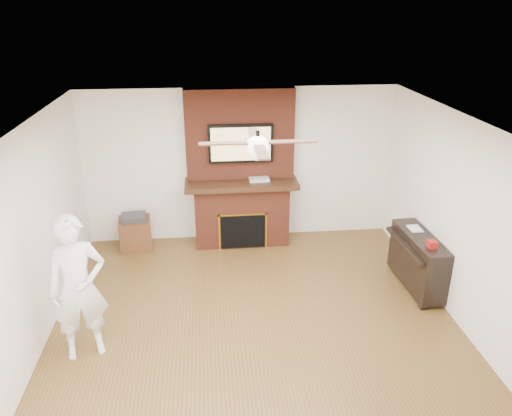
{
  "coord_description": "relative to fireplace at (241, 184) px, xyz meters",
  "views": [
    {
      "loc": [
        -0.53,
        -4.95,
        3.74
      ],
      "look_at": [
        0.07,
        0.9,
        1.27
      ],
      "focal_mm": 35.0,
      "sensor_mm": 36.0,
      "label": 1
    }
  ],
  "objects": [
    {
      "name": "candle_cream",
      "position": [
        0.07,
        -0.24,
        -0.93
      ],
      "size": [
        0.08,
        0.08,
        0.12
      ],
      "primitive_type": "cylinder",
      "color": "beige",
      "rests_on": "ground"
    },
    {
      "name": "candle_blue",
      "position": [
        0.16,
        -0.23,
        -0.95
      ],
      "size": [
        0.06,
        0.06,
        0.09
      ],
      "primitive_type": "cylinder",
      "color": "#3542A0",
      "rests_on": "ground"
    },
    {
      "name": "room_shell",
      "position": [
        0.0,
        -2.55,
        0.25
      ],
      "size": [
        5.36,
        5.86,
        2.86
      ],
      "color": "#573B19",
      "rests_on": "ground"
    },
    {
      "name": "piano",
      "position": [
        2.31,
        -1.71,
        -0.58
      ],
      "size": [
        0.48,
        1.21,
        0.87
      ],
      "rotation": [
        0.0,
        0.0,
        0.03
      ],
      "color": "black",
      "rests_on": "ground"
    },
    {
      "name": "cable_box",
      "position": [
        0.28,
        -0.1,
        0.11
      ],
      "size": [
        0.32,
        0.19,
        0.04
      ],
      "primitive_type": "cube",
      "rotation": [
        0.0,
        0.0,
        0.04
      ],
      "color": "silver",
      "rests_on": "fireplace"
    },
    {
      "name": "person",
      "position": [
        -1.97,
        -2.68,
        -0.15
      ],
      "size": [
        0.72,
        0.58,
        1.69
      ],
      "primitive_type": "imported",
      "rotation": [
        0.0,
        0.0,
        0.3
      ],
      "color": "white",
      "rests_on": "ground"
    },
    {
      "name": "ceiling_fan",
      "position": [
        -0.0,
        -2.55,
        1.34
      ],
      "size": [
        1.21,
        1.21,
        0.31
      ],
      "color": "black",
      "rests_on": "room_shell"
    },
    {
      "name": "side_table",
      "position": [
        -1.73,
        -0.07,
        -0.73
      ],
      "size": [
        0.55,
        0.55,
        0.57
      ],
      "rotation": [
        0.0,
        0.0,
        0.12
      ],
      "color": "#542E18",
      "rests_on": "ground"
    },
    {
      "name": "fireplace",
      "position": [
        0.0,
        0.0,
        0.0
      ],
      "size": [
        1.78,
        0.64,
        2.5
      ],
      "color": "brown",
      "rests_on": "ground"
    },
    {
      "name": "tv",
      "position": [
        0.0,
        -0.05,
        0.68
      ],
      "size": [
        1.0,
        0.08,
        0.6
      ],
      "color": "black",
      "rests_on": "fireplace"
    },
    {
      "name": "candle_orange",
      "position": [
        -0.24,
        -0.18,
        -0.94
      ],
      "size": [
        0.07,
        0.07,
        0.11
      ],
      "primitive_type": "cylinder",
      "color": "#C33B16",
      "rests_on": "ground"
    }
  ]
}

